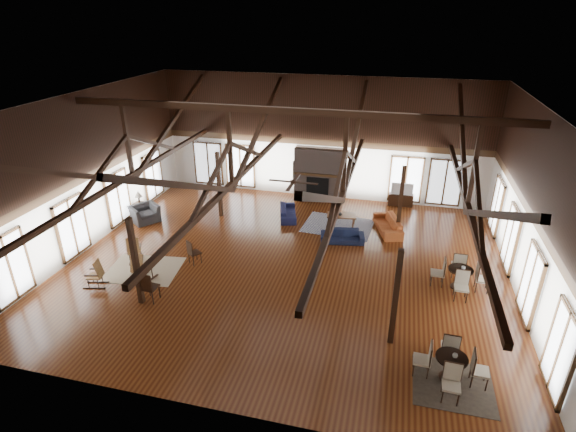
% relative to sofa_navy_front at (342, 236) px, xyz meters
% --- Properties ---
extents(floor, '(16.00, 16.00, 0.00)m').
position_rel_sofa_navy_front_xyz_m(floor, '(-1.82, -2.26, -0.26)').
color(floor, '#603014').
rests_on(floor, ground).
extents(ceiling, '(16.00, 14.00, 0.02)m').
position_rel_sofa_navy_front_xyz_m(ceiling, '(-1.82, -2.26, 5.74)').
color(ceiling, black).
rests_on(ceiling, wall_back).
extents(wall_back, '(16.00, 0.02, 6.00)m').
position_rel_sofa_navy_front_xyz_m(wall_back, '(-1.82, 4.74, 2.74)').
color(wall_back, white).
rests_on(wall_back, floor).
extents(wall_front, '(16.00, 0.02, 6.00)m').
position_rel_sofa_navy_front_xyz_m(wall_front, '(-1.82, -9.26, 2.74)').
color(wall_front, white).
rests_on(wall_front, floor).
extents(wall_left, '(0.02, 14.00, 6.00)m').
position_rel_sofa_navy_front_xyz_m(wall_left, '(-9.82, -2.26, 2.74)').
color(wall_left, white).
rests_on(wall_left, floor).
extents(wall_right, '(0.02, 14.00, 6.00)m').
position_rel_sofa_navy_front_xyz_m(wall_right, '(6.18, -2.26, 2.74)').
color(wall_right, white).
rests_on(wall_right, floor).
extents(roof_truss, '(15.60, 14.07, 3.14)m').
position_rel_sofa_navy_front_xyz_m(roof_truss, '(-1.82, -2.26, 3.77)').
color(roof_truss, black).
rests_on(roof_truss, wall_back).
extents(post_grid, '(8.16, 7.16, 3.05)m').
position_rel_sofa_navy_front_xyz_m(post_grid, '(-1.82, -2.26, 1.27)').
color(post_grid, black).
rests_on(post_grid, floor).
extents(fireplace, '(2.50, 0.69, 2.60)m').
position_rel_sofa_navy_front_xyz_m(fireplace, '(-1.82, 4.41, 1.03)').
color(fireplace, '#65544D').
rests_on(fireplace, floor).
extents(ceiling_fan, '(1.60, 1.60, 0.75)m').
position_rel_sofa_navy_front_xyz_m(ceiling_fan, '(-1.32, -3.26, 3.47)').
color(ceiling_fan, black).
rests_on(ceiling_fan, roof_truss).
extents(sofa_navy_front, '(1.86, 0.99, 0.52)m').
position_rel_sofa_navy_front_xyz_m(sofa_navy_front, '(0.00, 0.00, 0.00)').
color(sofa_navy_front, '#121934').
rests_on(sofa_navy_front, floor).
extents(sofa_navy_left, '(1.90, 1.16, 0.52)m').
position_rel_sofa_navy_front_xyz_m(sofa_navy_left, '(-2.75, 1.79, 0.00)').
color(sofa_navy_left, '#16183E').
rests_on(sofa_navy_left, floor).
extents(sofa_orange, '(2.25, 1.41, 0.61)m').
position_rel_sofa_navy_front_xyz_m(sofa_orange, '(1.77, 1.47, 0.05)').
color(sofa_orange, '#9B461E').
rests_on(sofa_orange, floor).
extents(coffee_table, '(1.35, 0.79, 0.49)m').
position_rel_sofa_navy_front_xyz_m(coffee_table, '(-0.26, 1.60, 0.17)').
color(coffee_table, brown).
rests_on(coffee_table, floor).
extents(vase, '(0.21, 0.21, 0.17)m').
position_rel_sofa_navy_front_xyz_m(vase, '(-0.32, 1.52, 0.32)').
color(vase, '#B2B2B2').
rests_on(vase, coffee_table).
extents(armchair, '(1.50, 1.53, 0.75)m').
position_rel_sofa_navy_front_xyz_m(armchair, '(-8.92, -0.16, 0.12)').
color(armchair, '#2D2D30').
rests_on(armchair, floor).
extents(side_table_lamp, '(0.48, 0.48, 1.23)m').
position_rel_sofa_navy_front_xyz_m(side_table_lamp, '(-9.42, 0.31, 0.21)').
color(side_table_lamp, black).
rests_on(side_table_lamp, floor).
extents(rocking_chair_a, '(0.73, 0.91, 1.03)m').
position_rel_sofa_navy_front_xyz_m(rocking_chair_a, '(-7.43, -3.47, 0.23)').
color(rocking_chair_a, olive).
rests_on(rocking_chair_a, floor).
extents(rocking_chair_b, '(0.66, 1.00, 1.20)m').
position_rel_sofa_navy_front_xyz_m(rocking_chair_b, '(-6.46, -4.68, 0.30)').
color(rocking_chair_b, olive).
rests_on(rocking_chair_b, floor).
extents(rocking_chair_c, '(0.85, 0.58, 1.00)m').
position_rel_sofa_navy_front_xyz_m(rocking_chair_c, '(-7.78, -5.26, 0.21)').
color(rocking_chair_c, olive).
rests_on(rocking_chair_c, floor).
extents(side_chair_a, '(0.57, 0.57, 0.96)m').
position_rel_sofa_navy_front_xyz_m(side_chair_a, '(-5.23, -3.10, 0.30)').
color(side_chair_a, black).
rests_on(side_chair_a, floor).
extents(side_chair_b, '(0.51, 0.51, 1.11)m').
position_rel_sofa_navy_front_xyz_m(side_chair_b, '(-5.57, -5.68, 0.38)').
color(side_chair_b, black).
rests_on(side_chair_b, floor).
extents(cafe_table_near, '(1.89, 1.89, 0.98)m').
position_rel_sofa_navy_front_xyz_m(cafe_table_near, '(3.70, -6.85, 0.23)').
color(cafe_table_near, black).
rests_on(cafe_table_near, floor).
extents(cafe_table_far, '(1.94, 1.94, 1.01)m').
position_rel_sofa_navy_front_xyz_m(cafe_table_far, '(4.33, -2.35, 0.25)').
color(cafe_table_far, black).
rests_on(cafe_table_far, floor).
extents(cup_near, '(0.15, 0.15, 0.10)m').
position_rel_sofa_navy_front_xyz_m(cup_near, '(3.76, -6.84, 0.50)').
color(cup_near, '#B2B2B2').
rests_on(cup_near, cafe_table_near).
extents(cup_far, '(0.16, 0.16, 0.11)m').
position_rel_sofa_navy_front_xyz_m(cup_far, '(4.40, -2.35, 0.52)').
color(cup_far, '#B2B2B2').
rests_on(cup_far, cafe_table_far).
extents(tv_console, '(1.17, 0.44, 0.58)m').
position_rel_sofa_navy_front_xyz_m(tv_console, '(2.24, 4.49, 0.03)').
color(tv_console, black).
rests_on(tv_console, floor).
extents(television, '(1.03, 0.14, 0.59)m').
position_rel_sofa_navy_front_xyz_m(television, '(2.26, 4.49, 0.62)').
color(television, '#B2B2B2').
rests_on(television, tv_console).
extents(rug_tan, '(2.82, 2.35, 0.01)m').
position_rel_sofa_navy_front_xyz_m(rug_tan, '(-6.82, -3.94, -0.25)').
color(rug_tan, tan).
rests_on(rug_tan, floor).
extents(rug_navy, '(3.12, 2.44, 0.01)m').
position_rel_sofa_navy_front_xyz_m(rug_navy, '(-0.38, 1.46, -0.25)').
color(rug_navy, '#181C45').
rests_on(rug_navy, floor).
extents(rug_dark, '(2.00, 1.82, 0.01)m').
position_rel_sofa_navy_front_xyz_m(rug_dark, '(3.80, -7.05, -0.25)').
color(rug_dark, black).
rests_on(rug_dark, floor).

